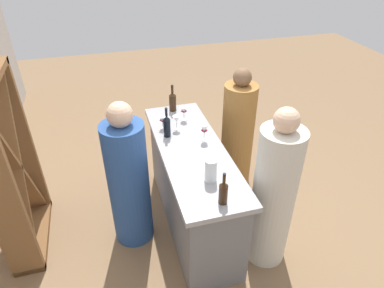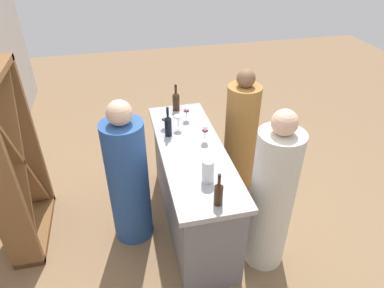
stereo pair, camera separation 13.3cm
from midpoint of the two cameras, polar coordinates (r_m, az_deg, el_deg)
name	(u,v)px [view 1 (the left image)]	position (r m, az deg, el deg)	size (l,w,h in m)	color
ground_plane	(192,220)	(3.90, -1.00, -12.49)	(12.00, 12.00, 0.00)	#846647
bar_counter	(192,186)	(3.57, -1.07, -7.07)	(1.84, 0.61, 0.96)	slate
wine_rack	(11,169)	(3.57, -28.76, -3.70)	(0.97, 0.28, 1.77)	brown
wine_bottle_leftmost_amber_brown	(223,192)	(2.63, 3.76, -7.96)	(0.07, 0.07, 0.28)	#331E0F
wine_bottle_second_left_near_black	(167,126)	(3.42, -5.30, 3.03)	(0.07, 0.07, 0.32)	black
wine_bottle_center_amber_brown	(173,101)	(3.90, -4.16, 7.12)	(0.08, 0.08, 0.31)	#331E0F
wine_glass_near_left	(204,130)	(3.33, 0.91, 2.36)	(0.07, 0.07, 0.18)	white
wine_glass_near_center	(184,111)	(3.70, -2.39, 5.51)	(0.07, 0.07, 0.15)	white
wine_glass_near_right	(176,119)	(3.53, -3.68, 4.09)	(0.08, 0.08, 0.15)	white
wine_glass_far_left	(163,120)	(3.57, -5.95, 3.93)	(0.07, 0.07, 0.14)	white
water_pitcher	(211,170)	(2.83, 1.79, -4.40)	(0.10, 0.10, 0.21)	silver
person_left_guest	(238,134)	(4.05, 6.63, 1.62)	(0.46, 0.46, 1.49)	#9E6B33
person_center_guest	(273,196)	(3.13, 12.14, -8.52)	(0.38, 0.38, 1.62)	beige
person_right_guest	(128,182)	(3.35, -11.60, -6.16)	(0.50, 0.50, 1.54)	#284C8C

